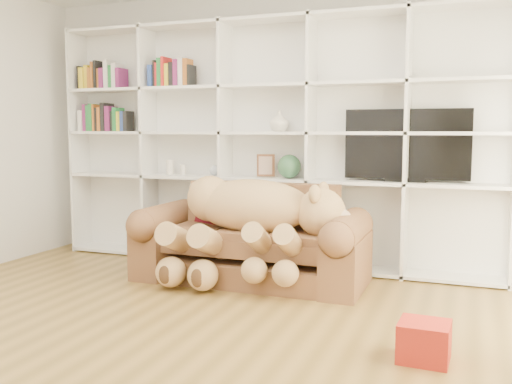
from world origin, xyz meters
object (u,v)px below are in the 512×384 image
at_px(gift_box, 424,341).
at_px(teddy_bear, 250,217).
at_px(sofa, 252,245).
at_px(tv, 407,146).

bearing_deg(gift_box, teddy_bear, 143.02).
height_order(teddy_bear, gift_box, teddy_bear).
bearing_deg(sofa, tv, 27.21).
bearing_deg(tv, sofa, -152.79).
bearing_deg(teddy_bear, gift_box, -29.93).
xyz_separation_m(sofa, teddy_bear, (0.05, -0.17, 0.27)).
distance_m(sofa, tv, 1.65).
distance_m(gift_box, tv, 2.26).
relative_size(gift_box, tv, 0.26).
relative_size(teddy_bear, tv, 1.41).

